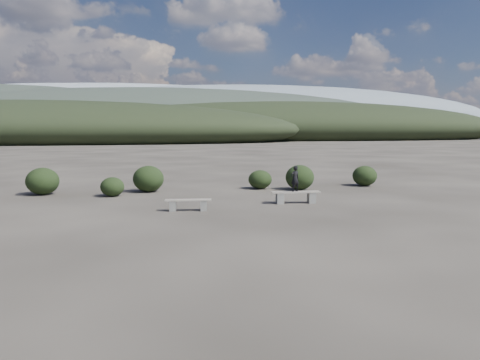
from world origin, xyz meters
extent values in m
plane|color=#292520|center=(0.00, 0.00, 0.00)|extent=(1200.00, 1200.00, 0.00)
cube|color=slate|center=(-1.98, 3.84, 0.18)|extent=(0.26, 0.34, 0.37)
cube|color=slate|center=(-0.89, 3.72, 0.18)|extent=(0.26, 0.34, 0.37)
cube|color=gray|center=(-1.44, 3.78, 0.39)|extent=(1.67, 0.51, 0.05)
cube|color=slate|center=(2.18, 4.72, 0.21)|extent=(0.28, 0.38, 0.42)
cube|color=slate|center=(3.45, 4.66, 0.21)|extent=(0.28, 0.38, 0.42)
cube|color=gray|center=(2.82, 4.69, 0.45)|extent=(1.92, 0.49, 0.05)
imported|color=black|center=(2.78, 4.69, 0.98)|extent=(0.43, 0.36, 1.00)
ellipsoid|color=black|center=(-4.41, 7.98, 0.42)|extent=(1.02, 1.02, 0.83)
ellipsoid|color=black|center=(-2.89, 9.16, 0.61)|extent=(1.42, 1.42, 1.21)
ellipsoid|color=black|center=(2.43, 9.31, 0.46)|extent=(1.14, 1.14, 0.91)
ellipsoid|color=black|center=(4.23, 8.63, 0.60)|extent=(1.36, 1.36, 1.19)
ellipsoid|color=black|center=(7.96, 9.51, 0.51)|extent=(1.23, 1.23, 1.03)
ellipsoid|color=black|center=(-7.49, 9.07, 0.60)|extent=(1.42, 1.42, 1.20)
ellipsoid|color=black|center=(-25.00, 90.00, 2.70)|extent=(110.00, 40.00, 12.00)
ellipsoid|color=black|center=(35.00, 110.00, 3.15)|extent=(120.00, 44.00, 14.00)
ellipsoid|color=#293229|center=(0.00, 160.00, 5.40)|extent=(190.00, 64.00, 24.00)
ellipsoid|color=slate|center=(70.00, 300.00, 9.90)|extent=(340.00, 110.00, 44.00)
ellipsoid|color=#8B939C|center=(-30.00, 400.00, 12.60)|extent=(460.00, 140.00, 56.00)
camera|label=1|loc=(-2.57, -12.70, 2.91)|focal=35.00mm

